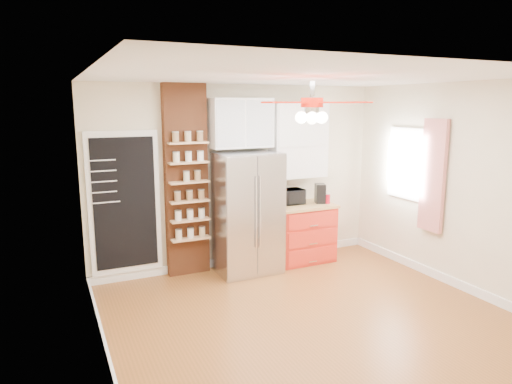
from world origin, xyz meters
name	(u,v)px	position (x,y,z in m)	size (l,w,h in m)	color
floor	(307,315)	(0.00, 0.00, 0.00)	(4.50, 4.50, 0.00)	brown
ceiling	(313,76)	(0.00, 0.00, 2.70)	(4.50, 4.50, 0.00)	white
wall_back	(240,176)	(0.00, 2.00, 1.35)	(4.50, 0.02, 2.70)	beige
wall_front	(456,255)	(0.00, -2.00, 1.35)	(4.50, 0.02, 2.70)	beige
wall_left	(96,224)	(-2.25, 0.00, 1.35)	(0.02, 4.00, 2.70)	beige
wall_right	(457,187)	(2.25, 0.00, 1.35)	(0.02, 4.00, 2.70)	beige
chalkboard	(125,203)	(-1.70, 1.96, 1.10)	(0.95, 0.05, 1.95)	white
brick_pillar	(186,181)	(-0.85, 1.92, 1.35)	(0.60, 0.16, 2.70)	brown
fridge	(247,213)	(-0.05, 1.63, 0.88)	(0.90, 0.70, 1.75)	silver
upper_glass_cabinet	(241,123)	(-0.05, 1.82, 2.15)	(0.90, 0.35, 0.70)	white
red_cabinet	(302,232)	(0.92, 1.68, 0.45)	(0.94, 0.64, 0.90)	red
upper_shelf_unit	(299,140)	(0.92, 1.85, 1.88)	(0.90, 0.30, 1.15)	white
window	(407,164)	(2.23, 0.90, 1.55)	(0.04, 0.75, 1.05)	white
curtain	(433,176)	(2.18, 0.35, 1.45)	(0.06, 0.40, 1.55)	red
ceiling_fan	(312,103)	(0.00, 0.00, 2.42)	(1.40, 1.40, 0.44)	silver
toaster_oven	(290,197)	(0.74, 1.79, 1.02)	(0.42, 0.28, 0.23)	black
coffee_maker	(320,193)	(1.21, 1.66, 1.05)	(0.15, 0.19, 0.30)	black
canister_left	(327,199)	(1.29, 1.58, 0.97)	(0.10, 0.10, 0.15)	#B40A1B
canister_right	(319,198)	(1.22, 1.69, 0.98)	(0.10, 0.10, 0.15)	#AC1909
pantry_jar_oats	(186,177)	(-0.89, 1.75, 1.44)	(0.09, 0.09, 0.13)	#C2BA94
pantry_jar_beans	(197,176)	(-0.72, 1.80, 1.44)	(0.09, 0.09, 0.13)	#94734B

